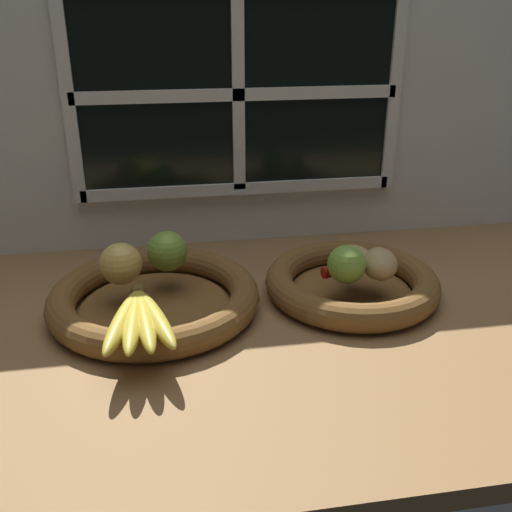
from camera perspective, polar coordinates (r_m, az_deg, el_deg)
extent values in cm
cube|color=olive|center=(100.62, 0.63, -5.26)|extent=(140.00, 90.00, 3.00)
cube|color=silver|center=(119.29, -1.91, 14.19)|extent=(140.00, 3.00, 55.00)
cube|color=black|center=(116.89, -1.81, 15.73)|extent=(64.00, 0.80, 38.00)
cube|color=white|center=(116.31, -1.77, 15.69)|extent=(2.40, 1.20, 38.00)
cube|color=white|center=(116.31, -1.77, 15.69)|extent=(64.00, 1.20, 2.40)
cube|color=white|center=(116.41, -18.11, 14.59)|extent=(2.40, 1.20, 40.40)
cube|color=white|center=(124.70, 13.54, 15.62)|extent=(2.40, 1.20, 40.40)
cube|color=white|center=(120.45, -1.65, 6.71)|extent=(64.00, 1.20, 2.40)
cylinder|color=brown|center=(98.15, -9.94, -5.12)|extent=(24.82, 24.82, 1.00)
torus|color=brown|center=(97.26, -10.02, -4.13)|extent=(35.09, 35.09, 4.82)
cylinder|color=brown|center=(103.07, 9.44, -3.60)|extent=(20.98, 20.98, 1.00)
torus|color=brown|center=(102.22, 9.51, -2.65)|extent=(30.41, 30.41, 4.82)
sphere|color=#DBB756|center=(96.55, -13.24, -0.75)|extent=(6.95, 6.95, 6.95)
sphere|color=#7AA338|center=(99.94, -8.77, 0.49)|extent=(6.94, 6.94, 6.94)
ellipsoid|color=gold|center=(84.00, -13.04, -6.25)|extent=(6.52, 18.15, 2.69)
ellipsoid|color=gold|center=(83.72, -12.03, -6.26)|extent=(3.62, 18.10, 2.69)
ellipsoid|color=gold|center=(83.68, -11.00, -6.18)|extent=(4.75, 18.18, 2.69)
ellipsoid|color=gold|center=(83.88, -9.99, -6.02)|extent=(7.60, 18.03, 2.69)
sphere|color=brown|center=(91.60, -11.59, -3.46)|extent=(2.43, 2.43, 2.43)
ellipsoid|color=tan|center=(98.43, 12.15, -0.76)|extent=(7.59, 9.07, 5.05)
ellipsoid|color=tan|center=(100.28, 9.69, -0.29)|extent=(8.37, 8.37, 4.41)
sphere|color=#7AAD3D|center=(95.57, 8.97, -0.81)|extent=(6.43, 6.43, 6.43)
cone|color=red|center=(100.57, 10.42, -1.02)|extent=(15.03, 5.18, 2.00)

